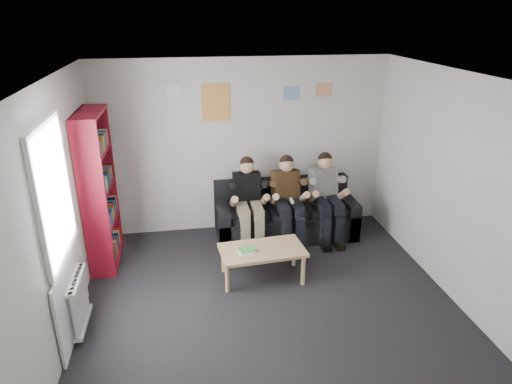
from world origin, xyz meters
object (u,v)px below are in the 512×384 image
Objects in this scene: coffee_table at (262,252)px; person_right at (327,198)px; person_middle at (288,201)px; sofa at (285,216)px; person_left at (249,203)px; bookshelf at (100,191)px.

coffee_table is 0.82× the size of person_right.
person_right is (0.60, -0.00, 0.00)m from person_middle.
sofa is 0.41m from person_middle.
coffee_table is at bearing -148.54° from person_right.
sofa is 1.98× the size of coffee_table.
coffee_table is at bearing -88.91° from person_left.
person_left is at bearing -161.69° from sofa.
person_right reaches higher than coffee_table.
person_right is (3.26, 0.20, -0.41)m from bookshelf.
coffee_table is 0.83× the size of person_left.
sofa is 1.00× the size of bookshelf.
person_left is (-0.02, 1.01, 0.27)m from coffee_table.
bookshelf reaches higher than sofa.
person_left is (2.06, 0.20, -0.42)m from bookshelf.
sofa is 1.64× the size of person_middle.
person_middle is at bearing 170.82° from person_right.
coffee_table is 1.05m from person_left.
person_left is (-0.60, -0.20, 0.36)m from sofa.
sofa is 1.62× the size of person_right.
person_left is at bearing 6.33° from bookshelf.
person_left is 0.60m from person_middle.
person_left is 1.00× the size of person_middle.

